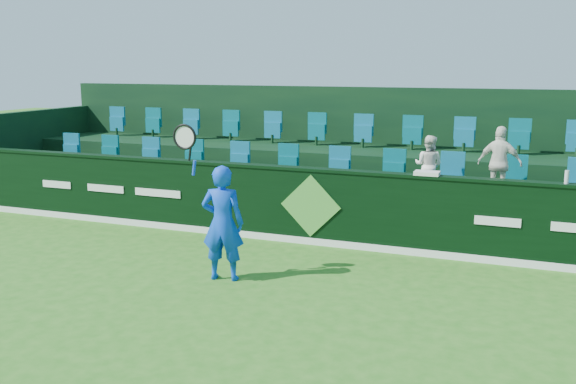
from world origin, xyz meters
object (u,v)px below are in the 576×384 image
at_px(spectator_middle, 500,163).
at_px(towel, 427,173).
at_px(drinks_bottle, 567,177).
at_px(tennis_player, 222,222).
at_px(spectator_left, 428,165).

relative_size(spectator_middle, towel, 3.21).
distance_m(spectator_middle, drinks_bottle, 1.52).
bearing_deg(tennis_player, drinks_bottle, 26.37).
bearing_deg(spectator_left, tennis_player, 65.68).
distance_m(towel, drinks_bottle, 2.09).
bearing_deg(tennis_player, spectator_left, 54.93).
xyz_separation_m(towel, drinks_bottle, (2.08, 0.00, 0.07)).
bearing_deg(spectator_middle, towel, 56.37).
relative_size(tennis_player, towel, 5.79).
relative_size(tennis_player, spectator_left, 2.15).
distance_m(tennis_player, towel, 3.48).
bearing_deg(drinks_bottle, spectator_left, 153.44).
xyz_separation_m(tennis_player, spectator_middle, (3.62, 3.42, 0.57)).
distance_m(tennis_player, spectator_middle, 5.01).
bearing_deg(towel, spectator_middle, 46.59).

